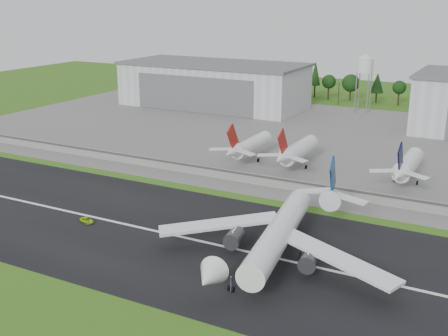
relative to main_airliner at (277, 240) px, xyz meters
The scene contains 14 objects.
ground 24.25m from the main_airliner, 156.24° to the right, with size 600.00×600.00×0.00m, color #2F5B15.
runway 22.27m from the main_airliner, behind, with size 320.00×60.00×0.10m, color black.
runway_centerline 22.26m from the main_airliner, behind, with size 220.00×1.00×0.02m, color white.
apron 112.65m from the main_airliner, 101.14° to the left, with size 320.00×150.00×0.10m, color slate.
blast_fence 50.45m from the main_airliner, 115.58° to the left, with size 240.00×0.61×3.50m.
hangar_west 185.82m from the main_airliner, 123.22° to the left, with size 97.00×44.00×23.20m.
water_tower 178.54m from the main_airliner, 98.67° to the left, with size 8.40×8.40×29.40m.
utility_poles 191.73m from the main_airliner, 96.51° to the left, with size 230.00×3.00×12.00m, color black, non-canonical shape.
treeline 206.64m from the main_airliner, 96.04° to the left, with size 320.00×16.00×22.00m, color black, non-canonical shape.
main_airliner is the anchor object (origin of this frame).
ground_vehicle 52.17m from the main_airliner, behind, with size 2.02×4.38×1.22m, color #9CD419.
parked_jet_red_a 77.64m from the main_airliner, 120.43° to the left, with size 7.36×31.29×16.37m.
parked_jet_red_b 70.35m from the main_airliner, 107.76° to the left, with size 7.36×31.29×16.63m.
parked_jet_navy 68.65m from the main_airliner, 77.37° to the left, with size 7.36×31.29×16.56m.
Camera 1 is at (64.42, -96.42, 56.07)m, focal length 45.00 mm.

